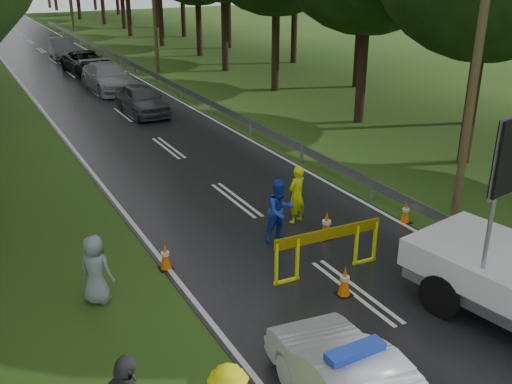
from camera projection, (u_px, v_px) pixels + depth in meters
ground at (355, 292)px, 12.84m from camera, size 160.00×160.00×0.00m
road at (72, 74)px, 37.27m from camera, size 7.00×140.00×0.02m
guardrail at (128, 62)px, 38.43m from camera, size 0.12×60.06×0.70m
utility_pole_near at (480, 37)px, 14.85m from camera, size 1.40×0.24×10.00m
barrier at (328, 240)px, 13.29m from camera, size 2.82×0.22×1.17m
officer at (297, 195)px, 15.94m from camera, size 0.70×0.57×1.67m
civilian at (280, 211)px, 14.87m from camera, size 0.90×0.73×1.71m
bystander_right at (96, 270)px, 12.19m from camera, size 0.89×0.91×1.58m
queue_car_first at (142, 99)px, 27.35m from camera, size 1.79×4.25×1.44m
queue_car_second at (108, 77)px, 32.22m from camera, size 2.37×5.38×1.54m
queue_car_third at (88, 62)px, 37.23m from camera, size 2.81×5.35×1.44m
queue_car_fourth at (62, 48)px, 43.02m from camera, size 1.85×4.67×1.51m
cone_center at (345, 281)px, 12.57m from camera, size 0.34×0.34×0.73m
cone_far at (326, 225)px, 15.15m from camera, size 0.38×0.38×0.80m
cone_left_mid at (165, 257)px, 13.67m from camera, size 0.33×0.33×0.69m
cone_right at (406, 212)px, 16.10m from camera, size 0.31×0.31×0.66m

